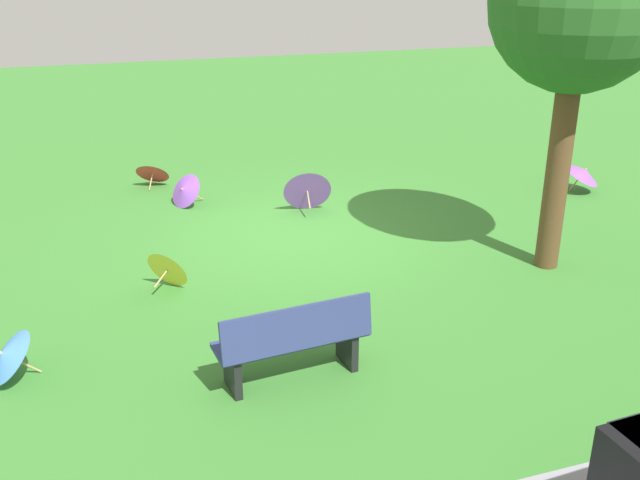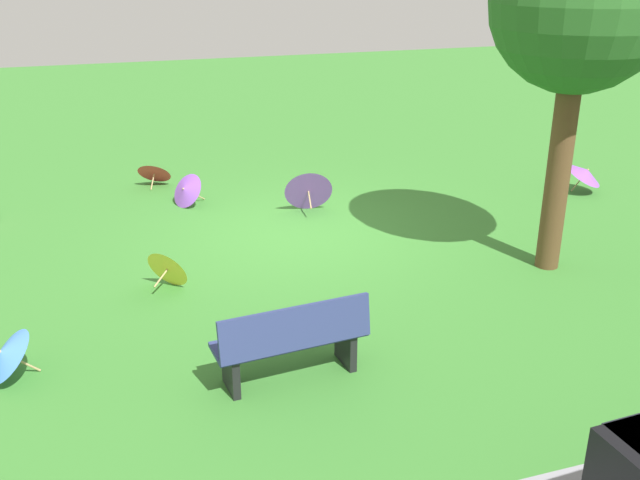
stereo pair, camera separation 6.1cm
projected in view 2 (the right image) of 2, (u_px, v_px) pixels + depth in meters
name	position (u px, v px, depth m)	size (l,w,h in m)	color
ground	(302.00, 233.00, 11.28)	(40.00, 40.00, 0.00)	#387A2D
park_bench	(292.00, 341.00, 7.26)	(1.64, 0.63, 0.90)	navy
shade_tree	(580.00, 7.00, 8.79)	(2.24, 2.24, 4.68)	brown
parasol_purple_0	(186.00, 190.00, 12.39)	(0.71, 0.77, 0.58)	tan
parasol_red_0	(155.00, 171.00, 13.45)	(0.79, 0.75, 0.56)	tan
parasol_purple_1	(308.00, 189.00, 12.09)	(0.88, 0.74, 0.79)	tan
parasol_blue_1	(5.00, 354.00, 7.32)	(0.64, 0.72, 0.57)	tan
parasol_yellow_0	(170.00, 266.00, 9.37)	(0.68, 0.68, 0.59)	tan
parasol_purple_2	(586.00, 173.00, 13.01)	(0.96, 0.96, 0.61)	tan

